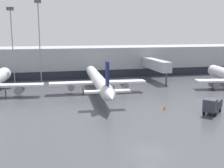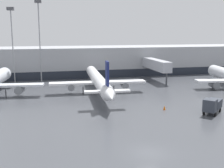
{
  "view_description": "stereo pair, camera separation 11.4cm",
  "coord_description": "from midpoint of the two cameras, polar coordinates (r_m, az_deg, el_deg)",
  "views": [
    {
      "loc": [
        -11.24,
        -28.62,
        13.82
      ],
      "look_at": [
        2.08,
        27.71,
        3.0
      ],
      "focal_mm": 45.0,
      "sensor_mm": 36.0,
      "label": 1
    },
    {
      "loc": [
        -11.13,
        -28.65,
        13.82
      ],
      "look_at": [
        2.08,
        27.71,
        3.0
      ],
      "focal_mm": 45.0,
      "sensor_mm": 36.0,
      "label": 2
    }
  ],
  "objects": [
    {
      "name": "terminal_building",
      "position": [
        91.72,
        -6.07,
        4.69
      ],
      "size": [
        160.0,
        31.99,
        9.0
      ],
      "color": "#9EA0A5",
      "rests_on": "ground_plane"
    },
    {
      "name": "parked_jet_0",
      "position": [
        63.81,
        -2.79,
        0.74
      ],
      "size": [
        22.0,
        37.99,
        8.66
      ],
      "rotation": [
        0.0,
        0.0,
        1.51
      ],
      "color": "white",
      "rests_on": "ground_plane"
    },
    {
      "name": "apron_light_mast_1",
      "position": [
        80.83,
        -19.73,
        11.33
      ],
      "size": [
        1.8,
        1.8,
        20.18
      ],
      "color": "gray",
      "rests_on": "ground_plane"
    },
    {
      "name": "service_truck_1",
      "position": [
        51.03,
        19.77,
        -3.97
      ],
      "size": [
        5.2,
        5.02,
        2.77
      ],
      "rotation": [
        0.0,
        0.0,
        3.89
      ],
      "color": "#2D333D",
      "rests_on": "ground_plane"
    },
    {
      "name": "traffic_cone_1",
      "position": [
        51.38,
        10.67,
        -4.75
      ],
      "size": [
        0.46,
        0.46,
        0.79
      ],
      "color": "orange",
      "rests_on": "ground_plane"
    },
    {
      "name": "apron_light_mast_0",
      "position": [
        80.21,
        -14.62,
        12.58
      ],
      "size": [
        1.8,
        1.8,
        22.22
      ],
      "color": "gray",
      "rests_on": "ground_plane"
    },
    {
      "name": "ground_plane",
      "position": [
        33.71,
        7.65,
        -13.72
      ],
      "size": [
        320.0,
        320.0,
        0.0
      ],
      "primitive_type": "plane",
      "color": "#424449"
    }
  ]
}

